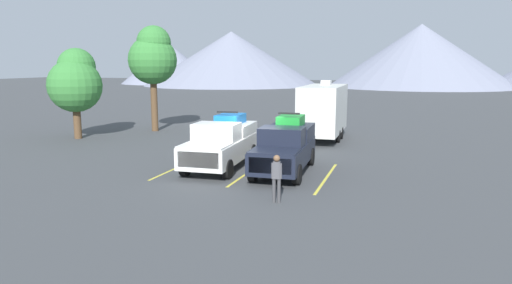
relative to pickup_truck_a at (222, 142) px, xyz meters
The scene contains 11 objects.
ground_plane 1.98m from the pickup_truck_a, 15.92° to the right, with size 240.00×240.00×0.00m, color #3F4244.
pickup_truck_a is the anchor object (origin of this frame).
pickup_truck_b 3.04m from the pickup_truck_a, ahead, with size 2.34×5.59×2.58m.
lot_stripe_a 2.34m from the pickup_truck_a, 163.41° to the right, with size 0.12×5.50×0.01m, color gold.
lot_stripe_b 2.01m from the pickup_truck_a, 20.76° to the right, with size 0.12×5.50×0.01m, color gold.
lot_stripe_c 5.18m from the pickup_truck_a, ahead, with size 0.12×5.50×0.01m, color gold.
camper_trailer_a 9.78m from the pickup_truck_a, 71.10° to the left, with size 2.43×7.22×3.74m.
person_a 6.08m from the pickup_truck_a, 49.87° to the right, with size 0.37×0.23×1.69m.
tree_a 13.73m from the pickup_truck_a, 133.67° to the left, with size 3.41×3.41×7.44m.
tree_b 13.33m from the pickup_truck_a, 157.57° to the left, with size 3.40×3.40×5.80m.
mountain_ridge 82.49m from the pickup_truck_a, 83.22° to the left, with size 128.85×43.85×16.32m.
Camera 1 is at (6.45, -19.09, 4.77)m, focal length 32.15 mm.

